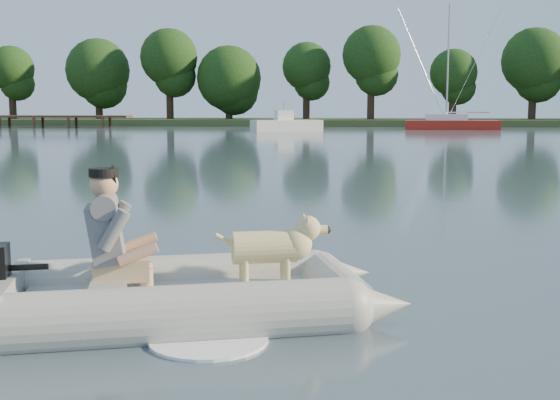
# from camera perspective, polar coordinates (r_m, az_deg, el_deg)

# --- Properties ---
(water) EXTENTS (160.00, 160.00, 0.00)m
(water) POSITION_cam_1_polar(r_m,az_deg,el_deg) (6.88, -0.79, -7.88)
(water) COLOR slate
(water) RESTS_ON ground
(shore_bank) EXTENTS (160.00, 12.00, 0.70)m
(shore_bank) POSITION_cam_1_polar(r_m,az_deg,el_deg) (68.62, 4.18, 6.30)
(shore_bank) COLOR #47512D
(shore_bank) RESTS_ON water
(dock) EXTENTS (18.00, 2.00, 1.04)m
(dock) POSITION_cam_1_polar(r_m,az_deg,el_deg) (64.38, -19.87, 6.03)
(dock) COLOR #4C331E
(dock) RESTS_ON water
(treeline) EXTENTS (84.66, 7.35, 9.27)m
(treeline) POSITION_cam_1_polar(r_m,az_deg,el_deg) (67.94, 9.15, 10.47)
(treeline) COLOR #332316
(treeline) RESTS_ON shore_bank
(dinghy) EXTENTS (5.64, 4.79, 1.40)m
(dinghy) POSITION_cam_1_polar(r_m,az_deg,el_deg) (6.21, -7.20, -3.92)
(dinghy) COLOR #979793
(dinghy) RESTS_ON water
(man) EXTENTS (0.88, 0.80, 1.09)m
(man) POSITION_cam_1_polar(r_m,az_deg,el_deg) (6.23, -13.80, -2.30)
(man) COLOR slate
(man) RESTS_ON dinghy
(dog) EXTENTS (1.00, 0.58, 0.63)m
(dog) POSITION_cam_1_polar(r_m,az_deg,el_deg) (6.35, -1.27, -4.31)
(dog) COLOR tan
(dog) RESTS_ON dinghy
(motorboat) EXTENTS (5.65, 3.87, 2.23)m
(motorboat) POSITION_cam_1_polar(r_m,az_deg,el_deg) (52.02, 0.53, 6.74)
(motorboat) COLOR white
(motorboat) RESTS_ON water
(sailboat) EXTENTS (7.24, 2.43, 9.84)m
(sailboat) POSITION_cam_1_polar(r_m,az_deg,el_deg) (57.06, 13.72, 6.02)
(sailboat) COLOR #9D1B12
(sailboat) RESTS_ON water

